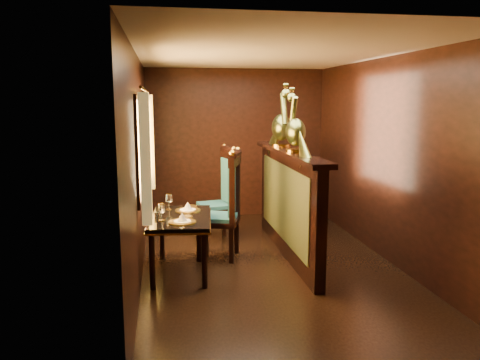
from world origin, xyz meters
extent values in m
plane|color=black|center=(0.00, 0.00, 0.00)|extent=(5.00, 5.00, 0.00)
cube|color=black|center=(0.00, 2.50, 1.25)|extent=(3.00, 0.04, 2.50)
cube|color=black|center=(0.00, -2.50, 1.25)|extent=(3.00, 0.04, 2.50)
cube|color=black|center=(-1.50, 0.00, 1.25)|extent=(0.04, 5.00, 2.50)
cube|color=black|center=(1.50, 0.00, 1.25)|extent=(0.04, 5.00, 2.50)
cube|color=beige|center=(0.00, 0.00, 2.50)|extent=(3.00, 5.00, 0.04)
cube|color=#FFC672|center=(-1.50, 0.30, 1.45)|extent=(0.01, 1.70, 1.05)
cube|color=gold|center=(-1.40, -0.67, 1.40)|extent=(0.10, 0.22, 1.30)
cube|color=gold|center=(-1.40, 1.27, 1.40)|extent=(0.10, 0.22, 1.30)
cylinder|color=gold|center=(-1.42, 0.30, 2.10)|extent=(0.03, 2.20, 0.03)
cube|color=black|center=(0.33, 0.30, 0.65)|extent=(0.12, 2.60, 1.30)
cube|color=#34391A|center=(0.26, 0.30, 0.70)|extent=(0.02, 2.20, 0.95)
cube|color=black|center=(0.33, 0.30, 1.33)|extent=(0.26, 2.70, 0.06)
cube|color=black|center=(-1.05, -0.11, 0.65)|extent=(0.77, 1.17, 0.04)
cube|color=gold|center=(-1.05, -0.11, 0.62)|extent=(0.80, 1.19, 0.02)
cylinder|color=black|center=(-1.37, -0.58, 0.30)|extent=(0.06, 0.06, 0.61)
cylinder|color=black|center=(-0.83, -0.63, 0.30)|extent=(0.06, 0.06, 0.61)
cylinder|color=black|center=(-1.27, 0.41, 0.30)|extent=(0.06, 0.06, 0.61)
cylinder|color=black|center=(-0.73, 0.36, 0.30)|extent=(0.06, 0.06, 0.61)
cylinder|color=#B96B22|center=(-1.04, -0.38, 0.67)|extent=(0.30, 0.30, 0.01)
cone|color=silver|center=(-1.04, -0.38, 0.73)|extent=(0.11, 0.11, 0.10)
cylinder|color=#B96B22|center=(-0.95, 0.15, 0.67)|extent=(0.30, 0.30, 0.01)
cone|color=silver|center=(-0.95, 0.15, 0.73)|extent=(0.11, 0.11, 0.10)
cylinder|color=silver|center=(-1.32, -0.12, 0.70)|extent=(0.03, 0.03, 0.06)
cylinder|color=silver|center=(-1.28, -0.08, 0.70)|extent=(0.03, 0.03, 0.06)
cube|color=black|center=(-0.56, 0.35, 0.47)|extent=(0.62, 0.62, 0.06)
cube|color=#165664|center=(-0.56, 0.35, 0.52)|extent=(0.56, 0.56, 0.05)
cube|color=#165664|center=(-0.36, 0.28, 0.88)|extent=(0.15, 0.38, 0.63)
cube|color=black|center=(-0.82, 0.22, 0.22)|extent=(0.05, 0.05, 0.44)
cube|color=black|center=(-0.43, 0.09, 0.22)|extent=(0.05, 0.05, 0.44)
cube|color=black|center=(-0.69, 0.61, 0.22)|extent=(0.05, 0.05, 0.44)
cube|color=black|center=(-0.31, 0.48, 0.22)|extent=(0.05, 0.05, 0.44)
sphere|color=gold|center=(-0.42, 0.09, 1.35)|extent=(0.07, 0.07, 0.07)
sphere|color=gold|center=(-0.30, 0.48, 1.35)|extent=(0.07, 0.07, 0.07)
cube|color=black|center=(-0.52, 1.08, 0.46)|extent=(0.57, 0.57, 0.06)
cube|color=#165664|center=(-0.52, 1.08, 0.51)|extent=(0.51, 0.51, 0.05)
cube|color=#165664|center=(-0.32, 1.13, 0.86)|extent=(0.11, 0.37, 0.61)
cube|color=black|center=(-0.68, 0.85, 0.21)|extent=(0.05, 0.05, 0.43)
cube|color=black|center=(-0.29, 0.93, 0.21)|extent=(0.05, 0.05, 0.43)
cube|color=black|center=(-0.76, 1.24, 0.21)|extent=(0.05, 0.05, 0.43)
cube|color=black|center=(-0.37, 1.32, 0.21)|extent=(0.05, 0.05, 0.43)
sphere|color=gold|center=(-0.28, 0.93, 1.32)|extent=(0.07, 0.07, 0.07)
sphere|color=gold|center=(-0.36, 1.32, 1.32)|extent=(0.07, 0.07, 0.07)
camera|label=1|loc=(-1.23, -5.34, 1.97)|focal=35.00mm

